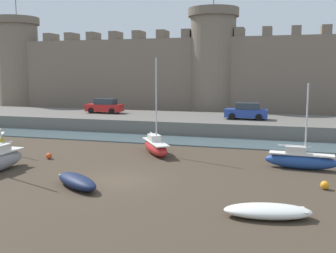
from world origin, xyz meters
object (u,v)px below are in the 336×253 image
car_quay_centre_east (105,106)px  mooring_buoy_near_channel (325,185)px  rowboat_midflat_left (77,181)px  rowboat_near_channel_left (268,211)px  car_quay_east (247,111)px  sailboat_foreground_left (155,146)px  mooring_buoy_near_shore (49,156)px  sailboat_foreground_centre (301,160)px

car_quay_centre_east → mooring_buoy_near_channel: bearing=-42.5°
rowboat_midflat_left → mooring_buoy_near_channel: rowboat_midflat_left is taller
rowboat_near_channel_left → car_quay_east: (-2.90, 23.01, 1.80)m
mooring_buoy_near_channel → car_quay_centre_east: bearing=137.5°
sailboat_foreground_left → rowboat_near_channel_left: (8.33, -10.76, -0.28)m
rowboat_midflat_left → sailboat_foreground_left: 9.25m
sailboat_foreground_left → car_quay_east: sailboat_foreground_left is taller
sailboat_foreground_left → mooring_buoy_near_shore: (-6.52, -3.62, -0.37)m
car_quay_east → mooring_buoy_near_shore: bearing=-127.0°
sailboat_foreground_centre → mooring_buoy_near_channel: size_ratio=11.92×
car_quay_east → sailboat_foreground_left: bearing=-113.9°
sailboat_foreground_centre → mooring_buoy_near_shore: 16.60m
mooring_buoy_near_shore → car_quay_east: (11.95, 15.87, 1.89)m
sailboat_foreground_centre → car_quay_centre_east: sailboat_foreground_centre is taller
mooring_buoy_near_shore → mooring_buoy_near_channel: mooring_buoy_near_channel is taller
rowboat_midflat_left → car_quay_centre_east: bearing=111.9°
sailboat_foreground_left → mooring_buoy_near_shore: bearing=-151.0°
rowboat_near_channel_left → mooring_buoy_near_channel: rowboat_near_channel_left is taller
rowboat_midflat_left → car_quay_east: size_ratio=0.86×
mooring_buoy_near_shore → car_quay_centre_east: 17.99m
sailboat_foreground_centre → mooring_buoy_near_shore: (-16.49, -1.88, -0.38)m
sailboat_foreground_centre → sailboat_foreground_left: bearing=170.1°
car_quay_centre_east → car_quay_east: size_ratio=1.00×
rowboat_midflat_left → sailboat_foreground_centre: bearing=33.4°
sailboat_foreground_centre → mooring_buoy_near_channel: bearing=-76.3°
rowboat_near_channel_left → car_quay_centre_east: car_quay_centre_east is taller
rowboat_midflat_left → mooring_buoy_near_shore: size_ratio=8.53×
sailboat_foreground_left → rowboat_near_channel_left: 13.61m
sailboat_foreground_left → mooring_buoy_near_channel: sailboat_foreground_left is taller
rowboat_near_channel_left → sailboat_foreground_centre: 9.17m
rowboat_midflat_left → car_quay_east: car_quay_east is taller
mooring_buoy_near_shore → rowboat_midflat_left: bearing=-46.7°
car_quay_east → sailboat_foreground_centre: bearing=-72.0°
car_quay_centre_east → car_quay_east: (15.95, -1.57, 0.00)m
mooring_buoy_near_channel → car_quay_east: bearing=107.0°
sailboat_foreground_centre → mooring_buoy_near_channel: sailboat_foreground_centre is taller
sailboat_foreground_left → car_quay_centre_east: (-10.52, 13.82, 1.52)m
rowboat_near_channel_left → mooring_buoy_near_shore: (-14.85, 7.14, -0.09)m
rowboat_midflat_left → rowboat_near_channel_left: 9.75m
car_quay_east → rowboat_midflat_left: bearing=-107.4°
rowboat_midflat_left → mooring_buoy_near_shore: rowboat_midflat_left is taller
rowboat_midflat_left → mooring_buoy_near_channel: bearing=14.9°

